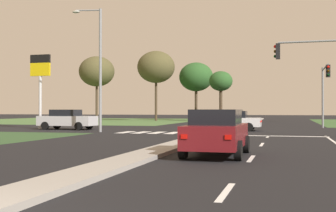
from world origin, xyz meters
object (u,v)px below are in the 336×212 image
(traffic_signal_far_right, at_px, (325,84))
(treeline_third, at_px, (196,77))
(street_lamp_second, at_px, (98,63))
(car_silver_near, at_px, (67,119))
(treeline_fourth, at_px, (221,82))
(car_black_second, at_px, (237,115))
(treeline_near, at_px, (97,72))
(car_maroon_fourth, at_px, (217,132))
(treeline_second, at_px, (156,67))
(traffic_signal_near_right, at_px, (316,69))
(fuel_price_totem, at_px, (40,74))
(car_white_third, at_px, (231,121))

(traffic_signal_far_right, distance_m, treeline_third, 31.41)
(street_lamp_second, bearing_deg, car_silver_near, 142.89)
(traffic_signal_far_right, bearing_deg, treeline_fourth, 118.88)
(car_black_second, distance_m, treeline_fourth, 5.18)
(treeline_near, distance_m, treeline_third, 14.93)
(car_maroon_fourth, distance_m, treeline_fourth, 45.97)
(treeline_third, bearing_deg, car_maroon_fourth, -77.57)
(treeline_near, relative_size, treeline_second, 0.95)
(treeline_second, bearing_deg, treeline_near, -177.83)
(treeline_second, bearing_deg, car_black_second, 5.11)
(car_silver_near, xyz_separation_m, traffic_signal_near_right, (18.82, -4.29, 3.21))
(traffic_signal_near_right, height_order, treeline_second, treeline_second)
(traffic_signal_near_right, bearing_deg, treeline_near, 131.90)
(treeline_third, bearing_deg, treeline_near, -159.35)
(street_lamp_second, height_order, treeline_near, treeline_near)
(car_silver_near, xyz_separation_m, treeline_near, (-10.23, 28.09, 6.44))
(fuel_price_totem, height_order, treeline_third, treeline_third)
(traffic_signal_near_right, relative_size, treeline_second, 0.59)
(car_maroon_fourth, height_order, treeline_fourth, treeline_fourth)
(fuel_price_totem, relative_size, treeline_third, 0.71)
(car_silver_near, relative_size, treeline_second, 0.46)
(car_white_third, bearing_deg, car_black_second, 5.63)
(treeline_fourth, bearing_deg, car_black_second, 29.96)
(treeline_second, bearing_deg, traffic_signal_near_right, -58.63)
(traffic_signal_near_right, xyz_separation_m, treeline_near, (-29.05, 32.38, 3.23))
(street_lamp_second, height_order, treeline_fourth, street_lamp_second)
(street_lamp_second, relative_size, treeline_near, 0.93)
(traffic_signal_near_right, distance_m, street_lamp_second, 14.80)
(treeline_fourth, bearing_deg, treeline_near, -179.38)
(treeline_near, xyz_separation_m, treeline_third, (13.96, 5.26, -0.72))
(treeline_near, distance_m, treeline_second, 9.12)
(car_black_second, xyz_separation_m, traffic_signal_far_right, (9.88, -22.74, 2.93))
(traffic_signal_near_right, relative_size, street_lamp_second, 0.68)
(traffic_signal_near_right, xyz_separation_m, fuel_price_totem, (-21.83, 5.21, 0.54))
(car_silver_near, height_order, traffic_signal_near_right, traffic_signal_near_right)
(car_white_third, bearing_deg, traffic_signal_near_right, -135.27)
(car_silver_near, relative_size, treeline_fourth, 0.67)
(car_maroon_fourth, bearing_deg, treeline_near, 119.07)
(car_silver_near, bearing_deg, treeline_third, 173.61)
(car_white_third, bearing_deg, treeline_near, 41.23)
(treeline_near, bearing_deg, car_silver_near, -70.00)
(car_black_second, bearing_deg, treeline_second, 5.11)
(treeline_near, relative_size, treeline_fourth, 1.38)
(street_lamp_second, bearing_deg, traffic_signal_near_right, -4.62)
(traffic_signal_far_right, relative_size, treeline_third, 0.66)
(car_white_third, height_order, treeline_near, treeline_near)
(car_black_second, distance_m, traffic_signal_near_right, 34.96)
(car_maroon_fourth, distance_m, treeline_second, 48.62)
(treeline_third, bearing_deg, traffic_signal_far_right, -58.36)
(car_maroon_fourth, distance_m, fuel_price_totem, 25.54)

